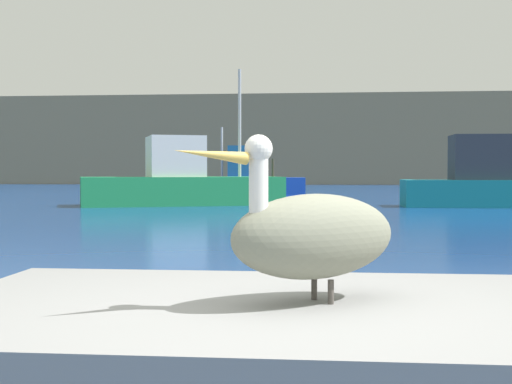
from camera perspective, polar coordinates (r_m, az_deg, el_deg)
name	(u,v)px	position (r m, az deg, el deg)	size (l,w,h in m)	color
hillside_backdrop	(320,142)	(73.76, 5.33, 4.12)	(140.00, 16.45, 8.72)	#7F755B
pier_dock	(315,367)	(3.48, 4.89, -14.26)	(3.76, 2.05, 0.63)	gray
pelican	(312,234)	(3.35, 4.71, -3.49)	(1.11, 0.90, 0.81)	gray
fishing_boat_green	(181,182)	(25.97, -6.28, 0.82)	(7.83, 4.92, 5.19)	#1E8C4C
fishing_boat_blue	(251,178)	(37.25, -0.44, 1.20)	(5.73, 2.07, 3.67)	blue
fishing_boat_teal	(490,183)	(25.94, 18.86, 0.72)	(6.37, 2.05, 3.96)	teal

